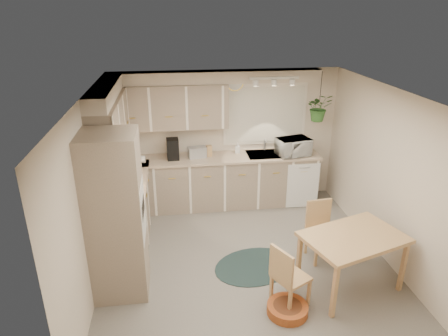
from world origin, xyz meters
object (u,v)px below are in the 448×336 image
Objects in this scene: dining_table at (350,262)px; braided_rug at (255,266)px; chair_left at (291,275)px; chair_back at (323,232)px; pet_bed at (287,309)px; microwave at (293,145)px.

dining_table reaches higher than braided_rug.
dining_table is at bearing 76.01° from chair_left.
chair_left is at bearing 43.99° from chair_back.
braided_rug is 0.97m from pet_bed.
microwave is (0.05, 1.76, 0.70)m from chair_back.
microwave is at bearing 135.57° from chair_left.
pet_bed is at bearing -157.84° from dining_table.
dining_table is 1.43× the size of chair_back.
pet_bed is at bearing -78.04° from braided_rug.
microwave reaches higher than chair_left.
braided_rug is (-0.27, 0.79, -0.41)m from chair_left.
microwave is at bearing -98.19° from chair_back.
pet_bed is 3.11m from microwave.
chair_back is 1.90m from microwave.
chair_back is 1.08m from braided_rug.
pet_bed is at bearing 46.09° from chair_back.
chair_back is at bearing 4.78° from braided_rug.
chair_back is (-0.12, 0.66, 0.04)m from dining_table.
dining_table is 0.67m from chair_back.
chair_back is at bearing 100.66° from dining_table.
pet_bed is (-0.79, -1.03, -0.37)m from chair_back.
braided_rug is 2.07× the size of microwave.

